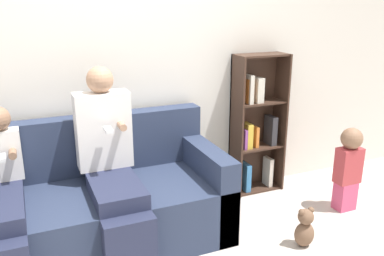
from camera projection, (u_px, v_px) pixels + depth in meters
back_wall at (120, 63)px, 3.27m from camera, size 10.00×0.06×2.55m
couch at (98, 206)px, 3.02m from camera, size 1.89×0.87×0.91m
adult_seated at (111, 162)px, 2.87m from camera, size 0.40×0.82×1.31m
child_seated at (6, 199)px, 2.59m from camera, size 0.25×0.84×1.08m
toddler_standing at (348, 166)px, 3.47m from camera, size 0.21×0.18×0.74m
bookshelf at (255, 126)px, 3.80m from camera, size 0.49×0.24×1.31m
teddy_bear at (305, 228)px, 3.00m from camera, size 0.15×0.13×0.31m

